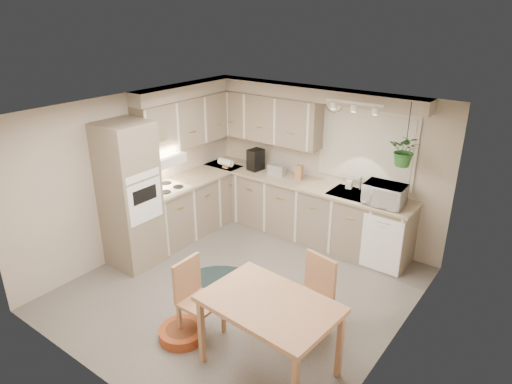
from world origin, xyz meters
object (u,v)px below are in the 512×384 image
Objects in this scene: chair_left at (201,301)px; braided_rug at (229,287)px; microwave at (385,192)px; dining_table at (269,336)px; pet_bed at (182,333)px; chair_back at (308,299)px.

braided_rug is (-0.36, 0.90, -0.46)m from chair_left.
braided_rug is 2.50m from microwave.
chair_left reaches higher than dining_table.
dining_table is at bearing 90.96° from chair_left.
pet_bed is (-1.06, -0.20, -0.35)m from dining_table.
dining_table is at bearing -93.99° from microwave.
microwave is (0.99, 2.68, 0.67)m from chair_left.
dining_table is 1.38× the size of chair_back.
chair_back is at bearing 126.57° from chair_left.
dining_table is 0.92m from chair_left.
pet_bed reaches higher than braided_rug.
dining_table is 1.43× the size of chair_left.
chair_left is at bearing 51.66° from pet_bed.
chair_back reaches higher than dining_table.
microwave is at bearing 159.28° from chair_left.
braided_rug is at bearing -129.65° from microwave.
chair_left is 0.97× the size of chair_back.
braided_rug is (-1.28, 0.88, -0.41)m from dining_table.
chair_back is 1.73× the size of microwave.
microwave is at bearing -80.18° from chair_back.
chair_back is (0.03, 0.70, 0.06)m from dining_table.
chair_back is at bearing 39.35° from pet_bed.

